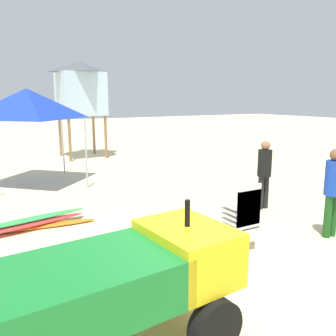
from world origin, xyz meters
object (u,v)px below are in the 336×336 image
(stacked_plastic_chairs, at_px, (244,212))
(lifeguard_near_left, at_px, (264,170))
(cooler_box, at_px, (241,212))
(utility_cart, at_px, (122,282))
(surfboard_pile, at_px, (29,224))
(lifeguard_near_center, at_px, (333,187))
(lifeguard_tower, at_px, (80,88))
(popup_canopy, at_px, (27,104))

(stacked_plastic_chairs, relative_size, lifeguard_near_left, 0.74)
(stacked_plastic_chairs, xyz_separation_m, cooler_box, (1.08, 1.25, -0.52))
(utility_cart, height_order, surfboard_pile, utility_cart)
(lifeguard_near_left, distance_m, lifeguard_near_center, 1.94)
(stacked_plastic_chairs, bearing_deg, utility_cart, -155.37)
(stacked_plastic_chairs, xyz_separation_m, lifeguard_near_center, (1.89, -0.31, 0.27))
(lifeguard_near_left, bearing_deg, lifeguard_tower, 98.26)
(utility_cart, xyz_separation_m, popup_canopy, (0.56, 8.20, 1.63))
(surfboard_pile, xyz_separation_m, popup_canopy, (0.79, 4.01, 2.30))
(stacked_plastic_chairs, relative_size, lifeguard_near_center, 0.71)
(popup_canopy, bearing_deg, utility_cart, -93.90)
(lifeguard_near_center, height_order, popup_canopy, popup_canopy)
(cooler_box, bearing_deg, lifeguard_tower, 92.17)
(surfboard_pile, height_order, popup_canopy, popup_canopy)
(lifeguard_near_center, bearing_deg, lifeguard_tower, 95.92)
(surfboard_pile, xyz_separation_m, lifeguard_tower, (3.67, 8.20, 2.87))
(cooler_box, bearing_deg, surfboard_pile, 157.32)
(popup_canopy, bearing_deg, surfboard_pile, -101.14)
(cooler_box, bearing_deg, stacked_plastic_chairs, -130.94)
(utility_cart, xyz_separation_m, lifeguard_tower, (3.44, 12.39, 2.19))
(lifeguard_tower, bearing_deg, lifeguard_near_left, -81.74)
(stacked_plastic_chairs, height_order, lifeguard_near_center, lifeguard_near_center)
(utility_cart, bearing_deg, cooler_box, 33.23)
(utility_cart, height_order, lifeguard_tower, lifeguard_tower)
(lifeguard_near_center, xyz_separation_m, popup_canopy, (-4.07, 7.26, 1.45))
(surfboard_pile, relative_size, lifeguard_near_left, 1.60)
(stacked_plastic_chairs, bearing_deg, lifeguard_near_left, 37.72)
(popup_canopy, height_order, cooler_box, popup_canopy)
(surfboard_pile, bearing_deg, lifeguard_near_center, -33.80)
(stacked_plastic_chairs, distance_m, popup_canopy, 7.48)
(lifeguard_near_left, bearing_deg, stacked_plastic_chairs, -142.28)
(utility_cart, height_order, lifeguard_near_center, lifeguard_near_center)
(utility_cart, xyz_separation_m, cooler_box, (3.81, 2.50, -0.61))
(surfboard_pile, distance_m, cooler_box, 4.38)
(stacked_plastic_chairs, bearing_deg, lifeguard_tower, 86.38)
(utility_cart, distance_m, surfboard_pile, 4.25)
(stacked_plastic_chairs, distance_m, surfboard_pile, 4.21)
(lifeguard_tower, bearing_deg, popup_canopy, -124.47)
(lifeguard_tower, distance_m, cooler_box, 10.29)
(surfboard_pile, distance_m, lifeguard_near_left, 5.28)
(utility_cart, bearing_deg, popup_canopy, 86.10)
(surfboard_pile, xyz_separation_m, cooler_box, (4.04, -1.69, 0.06))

